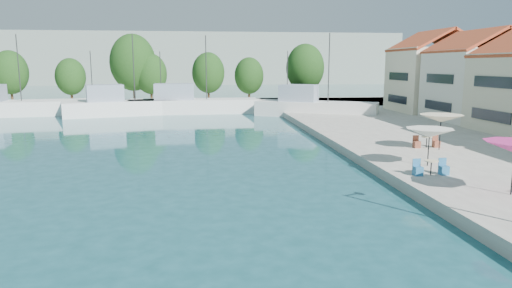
{
  "coord_description": "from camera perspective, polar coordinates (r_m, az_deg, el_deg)",
  "views": [
    {
      "loc": [
        -3.68,
        -1.39,
        6.19
      ],
      "look_at": [
        -0.4,
        26.0,
        1.37
      ],
      "focal_mm": 32.0,
      "sensor_mm": 36.0,
      "label": 1
    }
  ],
  "objects": [
    {
      "name": "cafe_table_02",
      "position": [
        25.01,
        21.02,
        -3.0
      ],
      "size": [
        1.82,
        0.7,
        0.76
      ],
      "color": "black",
      "rests_on": "quay_right"
    },
    {
      "name": "tree_02",
      "position": [
        77.49,
        -28.4,
        7.88
      ],
      "size": [
        5.2,
        5.2,
        7.69
      ],
      "color": "#3F2B19",
      "rests_on": "quay_far"
    },
    {
      "name": "trawler_01",
      "position": [
        63.66,
        -29.32,
        4.03
      ],
      "size": [
        19.54,
        7.8,
        10.2
      ],
      "rotation": [
        0.0,
        0.0,
        0.15
      ],
      "color": "white",
      "rests_on": "ground"
    },
    {
      "name": "tree_08",
      "position": [
        72.76,
        6.15,
        9.45
      ],
      "size": [
        5.95,
        5.95,
        8.81
      ],
      "color": "#3F2B19",
      "rests_on": "quay_far"
    },
    {
      "name": "tree_06",
      "position": [
        72.16,
        -5.98,
        8.84
      ],
      "size": [
        5.06,
        5.06,
        7.48
      ],
      "color": "#3F2B19",
      "rests_on": "quay_far"
    },
    {
      "name": "building_05",
      "position": [
        51.47,
        25.97,
        7.88
      ],
      "size": [
        8.4,
        8.8,
        9.7
      ],
      "color": "silver",
      "rests_on": "quay_right"
    },
    {
      "name": "trawler_04",
      "position": [
        55.43,
        7.12,
        4.53
      ],
      "size": [
        14.56,
        9.75,
        10.2
      ],
      "rotation": [
        0.0,
        0.0,
        -0.46
      ],
      "color": "silver",
      "rests_on": "ground"
    },
    {
      "name": "trawler_03",
      "position": [
        59.36,
        -8.17,
        4.86
      ],
      "size": [
        16.48,
        4.74,
        10.2
      ],
      "rotation": [
        0.0,
        0.0,
        0.03
      ],
      "color": "white",
      "rests_on": "ground"
    },
    {
      "name": "building_06",
      "position": [
        59.25,
        21.27,
        8.57
      ],
      "size": [
        9.0,
        8.8,
        10.2
      ],
      "color": "#F3E5C3",
      "rests_on": "quay_right"
    },
    {
      "name": "hill_west",
      "position": [
        163.53,
        -16.35,
        10.15
      ],
      "size": [
        180.0,
        40.0,
        16.0
      ],
      "primitive_type": "cube",
      "color": "gray",
      "rests_on": "ground"
    },
    {
      "name": "cafe_table_03",
      "position": [
        33.14,
        20.54,
        0.07
      ],
      "size": [
        1.82,
        0.7,
        0.76
      ],
      "color": "black",
      "rests_on": "quay_right"
    },
    {
      "name": "hill_east",
      "position": [
        186.57,
        6.81,
        9.78
      ],
      "size": [
        140.0,
        40.0,
        12.0
      ],
      "primitive_type": "cube",
      "color": "gray",
      "rests_on": "ground"
    },
    {
      "name": "tree_03",
      "position": [
        74.73,
        -22.17,
        7.8
      ],
      "size": [
        4.43,
        4.43,
        6.56
      ],
      "color": "#3F2B19",
      "rests_on": "quay_far"
    },
    {
      "name": "tree_04",
      "position": [
        72.75,
        -15.13,
        9.8
      ],
      "size": [
        6.88,
        6.88,
        10.19
      ],
      "color": "#3F2B19",
      "rests_on": "quay_far"
    },
    {
      "name": "umbrella_white",
      "position": [
        26.98,
        20.87,
        1.31
      ],
      "size": [
        2.65,
        2.65,
        2.11
      ],
      "color": "black",
      "rests_on": "quay_right"
    },
    {
      "name": "quay_far",
      "position": [
        68.78,
        -10.44,
        4.83
      ],
      "size": [
        90.0,
        16.0,
        0.6
      ],
      "primitive_type": "cube",
      "color": "gray",
      "rests_on": "ground"
    },
    {
      "name": "tree_05",
      "position": [
        71.73,
        -13.03,
        8.53
      ],
      "size": [
        4.9,
        4.9,
        7.25
      ],
      "color": "#3F2B19",
      "rests_on": "quay_far"
    },
    {
      "name": "tree_07",
      "position": [
        71.43,
        -0.87,
        8.52
      ],
      "size": [
        4.53,
        4.53,
        6.71
      ],
      "color": "#3F2B19",
      "rests_on": "quay_far"
    },
    {
      "name": "umbrella_cream",
      "position": [
        32.37,
        22.14,
        2.99
      ],
      "size": [
        2.87,
        2.87,
        2.35
      ],
      "color": "black",
      "rests_on": "quay_right"
    },
    {
      "name": "trawler_02",
      "position": [
        58.43,
        -16.57,
        4.47
      ],
      "size": [
        14.5,
        7.31,
        10.2
      ],
      "rotation": [
        0.0,
        0.0,
        0.27
      ],
      "color": "white",
      "rests_on": "ground"
    }
  ]
}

